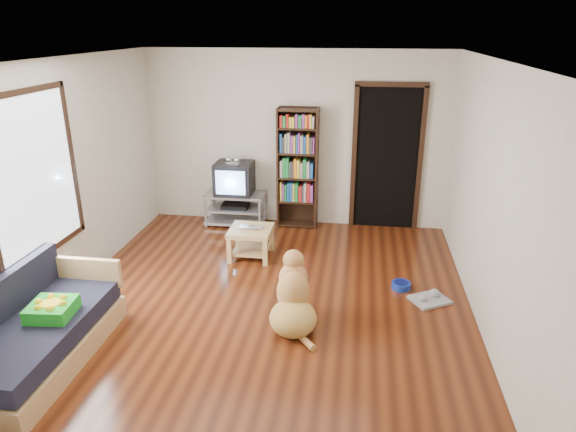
# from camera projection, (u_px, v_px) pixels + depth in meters

# --- Properties ---
(ground) EXTENTS (5.00, 5.00, 0.00)m
(ground) POSITION_uv_depth(u_px,v_px,m) (267.00, 300.00, 5.78)
(ground) COLOR #5B260F
(ground) RESTS_ON ground
(ceiling) EXTENTS (5.00, 5.00, 0.00)m
(ceiling) POSITION_uv_depth(u_px,v_px,m) (263.00, 60.00, 4.86)
(ceiling) COLOR white
(ceiling) RESTS_ON ground
(wall_back) EXTENTS (4.50, 0.00, 4.50)m
(wall_back) POSITION_uv_depth(u_px,v_px,m) (296.00, 140.00, 7.64)
(wall_back) COLOR beige
(wall_back) RESTS_ON ground
(wall_front) EXTENTS (4.50, 0.00, 4.50)m
(wall_front) POSITION_uv_depth(u_px,v_px,m) (187.00, 318.00, 3.00)
(wall_front) COLOR beige
(wall_front) RESTS_ON ground
(wall_left) EXTENTS (0.00, 5.00, 5.00)m
(wall_left) POSITION_uv_depth(u_px,v_px,m) (63.00, 181.00, 5.62)
(wall_left) COLOR beige
(wall_left) RESTS_ON ground
(wall_right) EXTENTS (0.00, 5.00, 5.00)m
(wall_right) POSITION_uv_depth(u_px,v_px,m) (491.00, 200.00, 5.02)
(wall_right) COLOR beige
(wall_right) RESTS_ON ground
(green_cushion) EXTENTS (0.42, 0.42, 0.13)m
(green_cushion) POSITION_uv_depth(u_px,v_px,m) (52.00, 309.00, 4.66)
(green_cushion) COLOR green
(green_cushion) RESTS_ON sofa
(laptop) EXTENTS (0.31, 0.20, 0.02)m
(laptop) POSITION_uv_depth(u_px,v_px,m) (250.00, 229.00, 6.69)
(laptop) COLOR white
(laptop) RESTS_ON coffee_table
(dog_bowl) EXTENTS (0.22, 0.22, 0.08)m
(dog_bowl) POSITION_uv_depth(u_px,v_px,m) (401.00, 285.00, 6.02)
(dog_bowl) COLOR navy
(dog_bowl) RESTS_ON ground
(grey_rag) EXTENTS (0.51, 0.48, 0.03)m
(grey_rag) POSITION_uv_depth(u_px,v_px,m) (430.00, 300.00, 5.75)
(grey_rag) COLOR #979797
(grey_rag) RESTS_ON ground
(window) EXTENTS (0.03, 1.46, 1.70)m
(window) POSITION_uv_depth(u_px,v_px,m) (34.00, 176.00, 5.08)
(window) COLOR white
(window) RESTS_ON wall_left
(doorway) EXTENTS (1.03, 0.05, 2.19)m
(doorway) POSITION_uv_depth(u_px,v_px,m) (387.00, 155.00, 7.50)
(doorway) COLOR black
(doorway) RESTS_ON wall_back
(tv_stand) EXTENTS (0.90, 0.45, 0.50)m
(tv_stand) POSITION_uv_depth(u_px,v_px,m) (235.00, 208.00, 7.89)
(tv_stand) COLOR #99999E
(tv_stand) RESTS_ON ground
(crt_tv) EXTENTS (0.55, 0.52, 0.58)m
(crt_tv) POSITION_uv_depth(u_px,v_px,m) (235.00, 178.00, 7.74)
(crt_tv) COLOR black
(crt_tv) RESTS_ON tv_stand
(bookshelf) EXTENTS (0.60, 0.30, 1.80)m
(bookshelf) POSITION_uv_depth(u_px,v_px,m) (298.00, 162.00, 7.59)
(bookshelf) COLOR black
(bookshelf) RESTS_ON ground
(sofa) EXTENTS (0.80, 1.80, 0.80)m
(sofa) POSITION_uv_depth(u_px,v_px,m) (36.00, 336.00, 4.65)
(sofa) COLOR tan
(sofa) RESTS_ON ground
(coffee_table) EXTENTS (0.55, 0.55, 0.40)m
(coffee_table) POSITION_uv_depth(u_px,v_px,m) (251.00, 237.00, 6.77)
(coffee_table) COLOR tan
(coffee_table) RESTS_ON ground
(dog) EXTENTS (0.54, 0.90, 0.77)m
(dog) POSITION_uv_depth(u_px,v_px,m) (293.00, 300.00, 5.23)
(dog) COLOR tan
(dog) RESTS_ON ground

